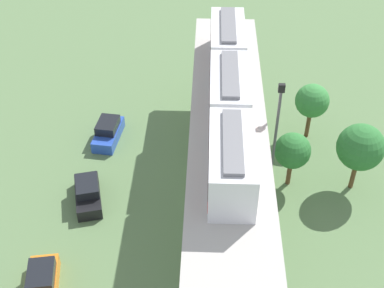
{
  "coord_description": "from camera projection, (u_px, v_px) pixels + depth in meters",
  "views": [
    {
      "loc": [
        -1.44,
        -29.4,
        28.65
      ],
      "look_at": [
        -2.5,
        0.12,
        4.35
      ],
      "focal_mm": 49.33,
      "sensor_mm": 36.0,
      "label": 1
    }
  ],
  "objects": [
    {
      "name": "signal_post",
      "position": [
        275.0,
        137.0,
        37.14
      ],
      "size": [
        0.44,
        0.28,
        9.85
      ],
      "color": "#4C4C51",
      "rests_on": "ground"
    },
    {
      "name": "parked_car_orange",
      "position": [
        42.0,
        283.0,
        33.25
      ],
      "size": [
        2.44,
        4.43,
        1.76
      ],
      "rotation": [
        0.0,
        0.0,
        0.16
      ],
      "color": "orange",
      "rests_on": "ground"
    },
    {
      "name": "ground_plane",
      "position": [
        224.0,
        189.0,
        40.85
      ],
      "size": [
        120.0,
        120.0,
        0.0
      ],
      "primitive_type": "plane",
      "color": "#5B7A4C"
    },
    {
      "name": "train",
      "position": [
        229.0,
        94.0,
        35.36
      ],
      "size": [
        2.64,
        20.5,
        3.24
      ],
      "color": "silver",
      "rests_on": "viaduct"
    },
    {
      "name": "tree_far_corner",
      "position": [
        312.0,
        101.0,
        43.64
      ],
      "size": [
        2.83,
        2.83,
        5.13
      ],
      "color": "brown",
      "rests_on": "ground"
    },
    {
      "name": "parked_car_blue",
      "position": [
        108.0,
        132.0,
        45.19
      ],
      "size": [
        2.28,
        4.38,
        1.76
      ],
      "rotation": [
        0.0,
        0.0,
        -0.12
      ],
      "color": "#284CB7",
      "rests_on": "ground"
    },
    {
      "name": "viaduct",
      "position": [
        227.0,
        133.0,
        37.35
      ],
      "size": [
        5.2,
        28.85,
        7.25
      ],
      "color": "#B7B2AA",
      "rests_on": "ground"
    },
    {
      "name": "parked_car_black",
      "position": [
        88.0,
        193.0,
        39.43
      ],
      "size": [
        2.78,
        4.51,
        1.76
      ],
      "rotation": [
        0.0,
        0.0,
        0.25
      ],
      "color": "black",
      "rests_on": "ground"
    },
    {
      "name": "tree_mid_lot",
      "position": [
        293.0,
        151.0,
        39.28
      ],
      "size": [
        2.75,
        2.75,
        4.7
      ],
      "color": "brown",
      "rests_on": "ground"
    },
    {
      "name": "tree_near_viaduct",
      "position": [
        361.0,
        147.0,
        38.53
      ],
      "size": [
        3.51,
        3.51,
        5.76
      ],
      "color": "brown",
      "rests_on": "ground"
    }
  ]
}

